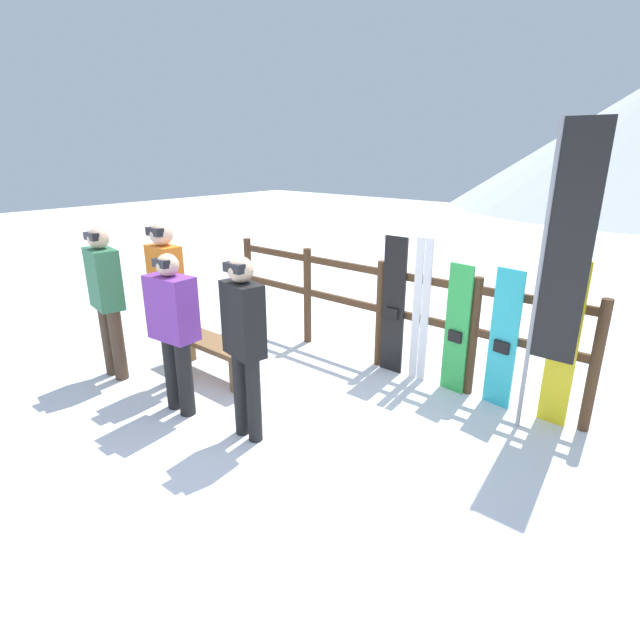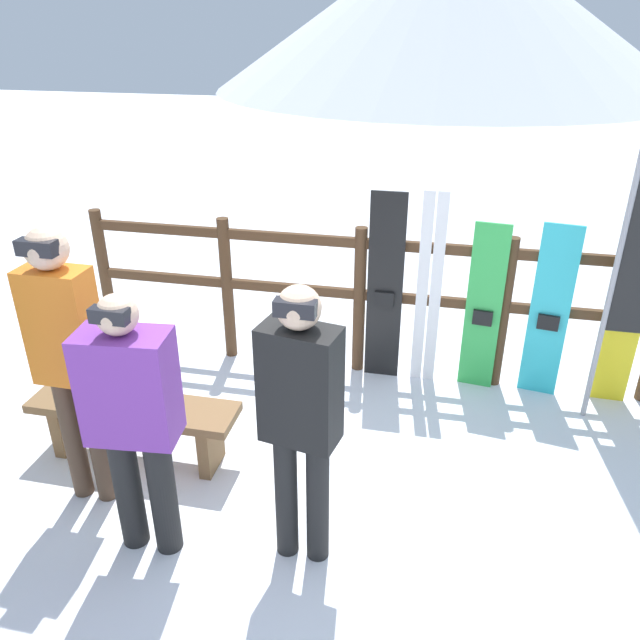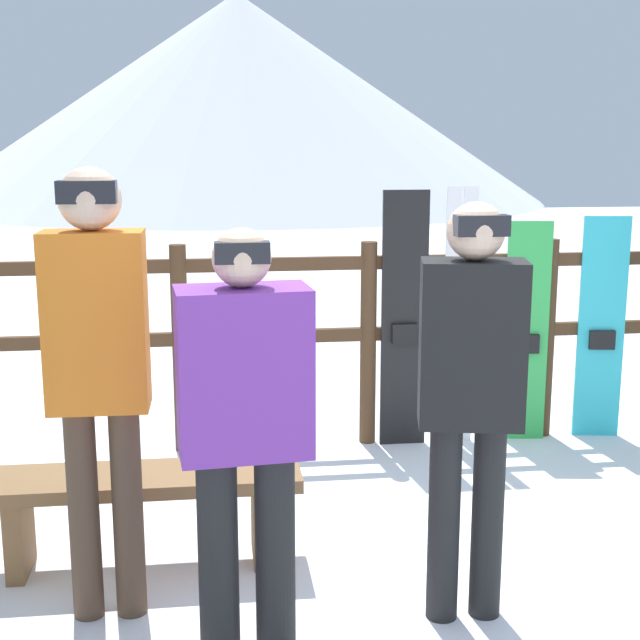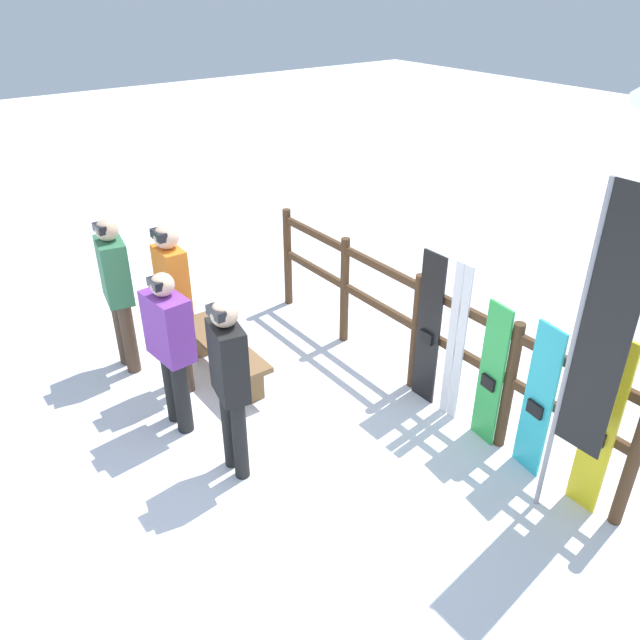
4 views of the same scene
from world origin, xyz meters
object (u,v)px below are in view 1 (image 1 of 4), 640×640
(person_purple, at_px, (173,325))
(person_orange, at_px, (167,291))
(bench, at_px, (210,348))
(snowboard_green, at_px, (457,330))
(person_plaid_green, at_px, (106,294))
(ski_pair_white, at_px, (421,311))
(rental_flag, at_px, (558,261))
(person_black, at_px, (244,336))
(snowboard_yellow, at_px, (563,346))
(snowboard_cyan, at_px, (503,340))
(snowboard_black_stripe, at_px, (393,307))

(person_purple, relative_size, person_orange, 0.89)
(bench, bearing_deg, snowboard_green, 32.32)
(person_orange, bearing_deg, person_purple, -29.44)
(person_plaid_green, bearing_deg, ski_pair_white, 39.35)
(rental_flag, bearing_deg, person_black, -137.41)
(snowboard_green, xyz_separation_m, snowboard_yellow, (1.04, 0.00, 0.09))
(ski_pair_white, bearing_deg, snowboard_cyan, -0.22)
(bench, height_order, snowboard_yellow, snowboard_yellow)
(snowboard_yellow, bearing_deg, person_plaid_green, -152.19)
(bench, xyz_separation_m, snowboard_black_stripe, (1.51, 1.45, 0.46))
(snowboard_green, bearing_deg, snowboard_black_stripe, 179.99)
(person_black, bearing_deg, person_purple, -172.21)
(person_purple, xyz_separation_m, rental_flag, (2.80, 1.89, 0.70))
(bench, xyz_separation_m, snowboard_yellow, (3.33, 1.45, 0.46))
(rental_flag, bearing_deg, ski_pair_white, 168.65)
(person_plaid_green, height_order, ski_pair_white, person_plaid_green)
(bench, relative_size, snowboard_green, 1.02)
(bench, distance_m, ski_pair_white, 2.40)
(person_purple, bearing_deg, rental_flag, 34.05)
(person_purple, xyz_separation_m, snowboard_green, (1.85, 2.17, -0.22))
(snowboard_black_stripe, height_order, rental_flag, rental_flag)
(bench, bearing_deg, ski_pair_white, 38.04)
(snowboard_green, bearing_deg, person_purple, -130.45)
(person_black, xyz_separation_m, snowboard_green, (0.98, 2.05, -0.29))
(person_purple, bearing_deg, bench, 121.50)
(ski_pair_white, bearing_deg, snowboard_yellow, -0.13)
(person_orange, xyz_separation_m, snowboard_cyan, (2.88, 1.86, -0.37))
(person_plaid_green, bearing_deg, rental_flag, 25.18)
(person_orange, bearing_deg, snowboard_cyan, 32.84)
(snowboard_black_stripe, height_order, ski_pair_white, ski_pair_white)
(snowboard_black_stripe, distance_m, snowboard_cyan, 1.28)
(snowboard_black_stripe, bearing_deg, ski_pair_white, 0.55)
(ski_pair_white, distance_m, rental_flag, 1.63)
(person_black, bearing_deg, bench, 155.41)
(person_orange, height_order, ski_pair_white, person_orange)
(bench, distance_m, snowboard_green, 2.73)
(person_plaid_green, xyz_separation_m, ski_pair_white, (2.66, 2.18, -0.18))
(snowboard_yellow, bearing_deg, person_purple, -143.06)
(bench, relative_size, snowboard_cyan, 1.00)
(person_plaid_green, distance_m, ski_pair_white, 3.45)
(person_orange, bearing_deg, rental_flag, 25.37)
(person_black, relative_size, rental_flag, 0.61)
(bench, height_order, snowboard_green, snowboard_green)
(snowboard_green, xyz_separation_m, rental_flag, (0.95, -0.28, 0.91))
(rental_flag, bearing_deg, snowboard_green, 163.91)
(person_black, height_order, rental_flag, rental_flag)
(bench, bearing_deg, person_orange, -103.93)
(person_black, distance_m, snowboard_yellow, 2.88)
(person_plaid_green, xyz_separation_m, person_orange, (0.70, 0.32, 0.09))
(snowboard_black_stripe, xyz_separation_m, snowboard_yellow, (1.82, -0.00, -0.00))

